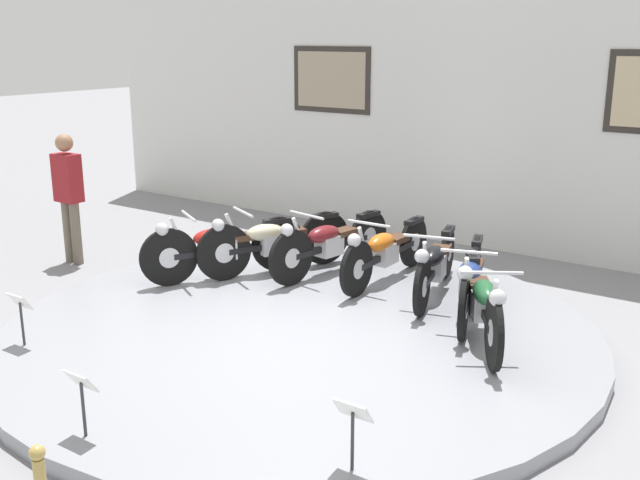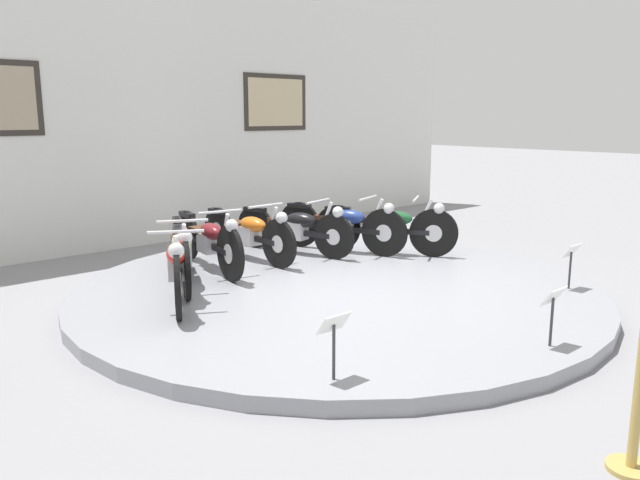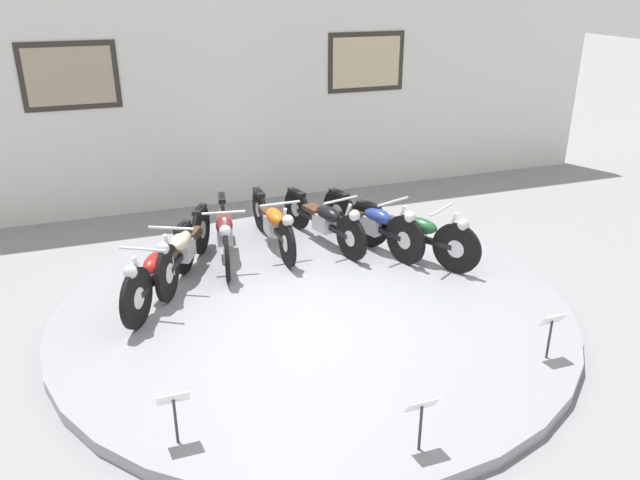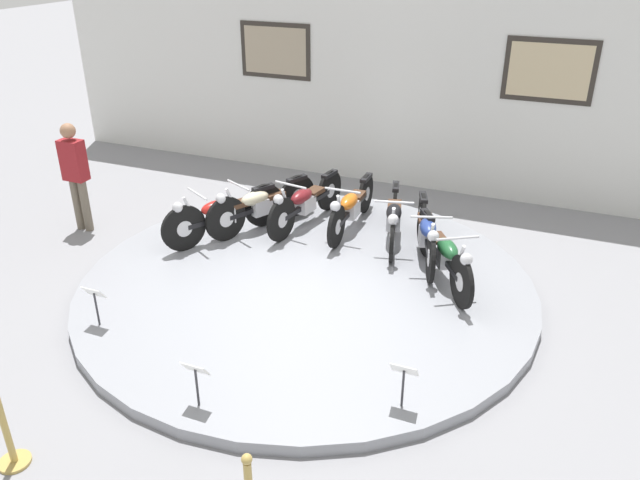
% 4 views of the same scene
% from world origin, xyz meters
% --- Properties ---
extents(ground_plane, '(60.00, 60.00, 0.00)m').
position_xyz_m(ground_plane, '(0.00, 0.00, 0.00)').
color(ground_plane, gray).
extents(display_platform, '(5.91, 5.91, 0.14)m').
position_xyz_m(display_platform, '(0.00, 0.00, 0.07)').
color(display_platform, gray).
rests_on(display_platform, ground_plane).
extents(back_wall, '(14.00, 0.22, 4.12)m').
position_xyz_m(back_wall, '(0.00, 4.22, 2.06)').
color(back_wall, silver).
rests_on(back_wall, ground_plane).
extents(motorcycle_red, '(1.06, 1.79, 0.81)m').
position_xyz_m(motorcycle_red, '(-1.63, 0.68, 0.54)').
color(motorcycle_red, black).
rests_on(motorcycle_red, display_platform).
extents(motorcycle_cream, '(0.94, 1.84, 0.81)m').
position_xyz_m(motorcycle_cream, '(-1.28, 1.21, 0.54)').
color(motorcycle_cream, black).
rests_on(motorcycle_cream, display_platform).
extents(motorcycle_maroon, '(0.54, 1.99, 0.81)m').
position_xyz_m(motorcycle_maroon, '(-0.70, 1.56, 0.53)').
color(motorcycle_maroon, black).
rests_on(motorcycle_maroon, display_platform).
extents(motorcycle_orange, '(0.54, 1.98, 0.79)m').
position_xyz_m(motorcycle_orange, '(0.00, 1.69, 0.52)').
color(motorcycle_orange, black).
rests_on(motorcycle_orange, display_platform).
extents(motorcycle_black, '(0.64, 1.91, 0.78)m').
position_xyz_m(motorcycle_black, '(0.71, 1.56, 0.51)').
color(motorcycle_black, black).
rests_on(motorcycle_black, display_platform).
extents(motorcycle_blue, '(0.74, 1.92, 0.81)m').
position_xyz_m(motorcycle_blue, '(1.28, 1.20, 0.53)').
color(motorcycle_blue, black).
rests_on(motorcycle_blue, display_platform).
extents(motorcycle_green, '(1.11, 1.73, 0.81)m').
position_xyz_m(motorcycle_green, '(1.63, 0.68, 0.53)').
color(motorcycle_green, black).
rests_on(motorcycle_green, display_platform).
extents(info_placard_front_left, '(0.26, 0.11, 0.51)m').
position_xyz_m(info_placard_front_left, '(-1.81, -1.87, 0.50)').
color(info_placard_front_left, '#333338').
rests_on(info_placard_front_left, display_platform).
extents(info_placard_front_centre, '(0.26, 0.11, 0.51)m').
position_xyz_m(info_placard_front_centre, '(0.00, -2.61, 0.50)').
color(info_placard_front_centre, '#333338').
rests_on(info_placard_front_centre, display_platform).
extents(info_placard_front_right, '(0.26, 0.11, 0.51)m').
position_xyz_m(info_placard_front_right, '(1.81, -1.87, 0.50)').
color(info_placard_front_right, '#333338').
rests_on(info_placard_front_right, display_platform).
extents(stanchion_post_left_of_entry, '(0.28, 0.28, 1.02)m').
position_xyz_m(stanchion_post_left_of_entry, '(-1.19, -3.75, 0.34)').
color(stanchion_post_left_of_entry, tan).
rests_on(stanchion_post_left_of_entry, ground_plane).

